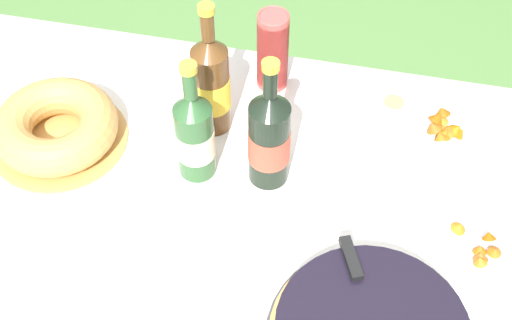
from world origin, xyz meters
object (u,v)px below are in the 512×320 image
at_px(bundt_cake, 56,127).
at_px(snack_plate_near, 484,242).
at_px(juice_bottle_red, 269,138).
at_px(serving_knife, 369,312).
at_px(cup_stack, 273,51).
at_px(cider_bottle_amber, 212,84).
at_px(snack_plate_left, 446,128).
at_px(cider_bottle_green, 193,134).
at_px(paper_towel_roll, 387,138).

xyz_separation_m(bundt_cake, snack_plate_near, (0.92, -0.08, -0.03)).
bearing_deg(snack_plate_near, juice_bottle_red, 169.32).
bearing_deg(bundt_cake, serving_knife, -23.56).
xyz_separation_m(bundt_cake, cup_stack, (0.42, 0.28, 0.06)).
distance_m(cup_stack, juice_bottle_red, 0.28).
xyz_separation_m(cider_bottle_amber, snack_plate_left, (0.51, 0.08, -0.11)).
height_order(cup_stack, snack_plate_left, cup_stack).
xyz_separation_m(bundt_cake, cider_bottle_green, (0.31, -0.01, 0.06)).
bearing_deg(cider_bottle_green, snack_plate_left, 23.04).
xyz_separation_m(cup_stack, snack_plate_near, (0.50, -0.36, -0.09)).
bearing_deg(snack_plate_near, cider_bottle_green, 173.46).
distance_m(cup_stack, cider_bottle_green, 0.31).
height_order(bundt_cake, cider_bottle_amber, cider_bottle_amber).
distance_m(snack_plate_near, paper_towel_roll, 0.28).
relative_size(snack_plate_near, paper_towel_roll, 1.03).
bearing_deg(cider_bottle_amber, juice_bottle_red, -38.63).
relative_size(cup_stack, juice_bottle_red, 0.63).
relative_size(cider_bottle_green, paper_towel_roll, 1.46).
bearing_deg(juice_bottle_red, snack_plate_left, 29.51).
height_order(cider_bottle_amber, snack_plate_left, cider_bottle_amber).
height_order(cider_bottle_amber, snack_plate_near, cider_bottle_amber).
relative_size(juice_bottle_red, snack_plate_near, 1.52).
xyz_separation_m(snack_plate_near, paper_towel_roll, (-0.22, 0.15, 0.09)).
bearing_deg(cup_stack, serving_knife, -63.80).
bearing_deg(snack_plate_near, serving_knife, -131.96).
distance_m(cider_bottle_amber, snack_plate_near, 0.64).
bearing_deg(bundt_cake, snack_plate_near, -5.10).
bearing_deg(cup_stack, cider_bottle_green, -109.94).
relative_size(bundt_cake, paper_towel_roll, 1.46).
relative_size(cup_stack, snack_plate_left, 1.02).
height_order(serving_knife, cider_bottle_green, cider_bottle_green).
height_order(cider_bottle_amber, paper_towel_roll, cider_bottle_amber).
bearing_deg(juice_bottle_red, serving_knife, -52.31).
distance_m(serving_knife, snack_plate_left, 0.53).
relative_size(juice_bottle_red, snack_plate_left, 1.61).
distance_m(cup_stack, cider_bottle_amber, 0.19).
xyz_separation_m(bundt_cake, juice_bottle_red, (0.47, 0.00, 0.07)).
distance_m(cider_bottle_green, snack_plate_left, 0.57).
height_order(juice_bottle_red, snack_plate_near, juice_bottle_red).
relative_size(cup_stack, cider_bottle_amber, 0.61).
relative_size(snack_plate_near, snack_plate_left, 1.06).
relative_size(cup_stack, snack_plate_near, 0.96).
height_order(cup_stack, snack_plate_near, cup_stack).
bearing_deg(cider_bottle_green, cider_bottle_amber, 87.70).
distance_m(juice_bottle_red, snack_plate_left, 0.43).
relative_size(serving_knife, cider_bottle_green, 1.19).
xyz_separation_m(cup_stack, snack_plate_left, (0.41, -0.07, -0.09)).
bearing_deg(juice_bottle_red, snack_plate_near, -10.68).
bearing_deg(cider_bottle_amber, snack_plate_left, 9.42).
bearing_deg(cup_stack, cider_bottle_amber, -122.54).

